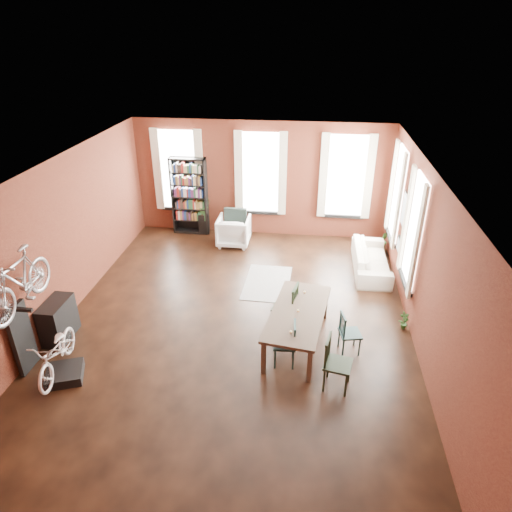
% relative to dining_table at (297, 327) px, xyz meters
% --- Properties ---
extents(room, '(9.00, 9.04, 3.22)m').
position_rel_dining_table_xyz_m(room, '(-1.03, 1.12, 1.78)').
color(room, black).
rests_on(room, ground).
extents(dining_table, '(1.25, 2.22, 0.72)m').
position_rel_dining_table_xyz_m(dining_table, '(0.00, 0.00, 0.00)').
color(dining_table, '#49382B').
rests_on(dining_table, ground).
extents(dining_chair_a, '(0.41, 0.41, 0.85)m').
position_rel_dining_table_xyz_m(dining_chair_a, '(-0.20, -0.60, 0.07)').
color(dining_chair_a, '#183533').
rests_on(dining_chair_a, ground).
extents(dining_chair_b, '(0.54, 0.54, 0.98)m').
position_rel_dining_table_xyz_m(dining_chair_b, '(-0.27, 0.47, 0.13)').
color(dining_chair_b, '#1C2E1B').
rests_on(dining_chair_b, ground).
extents(dining_chair_c, '(0.52, 0.52, 0.96)m').
position_rel_dining_table_xyz_m(dining_chair_c, '(0.71, -1.09, 0.12)').
color(dining_chair_c, black).
rests_on(dining_chair_c, ground).
extents(dining_chair_d, '(0.45, 0.45, 0.81)m').
position_rel_dining_table_xyz_m(dining_chair_d, '(0.97, -0.12, 0.05)').
color(dining_chair_d, '#163232').
rests_on(dining_chair_d, ground).
extents(bookshelf, '(1.00, 0.32, 2.20)m').
position_rel_dining_table_xyz_m(bookshelf, '(-3.28, 4.81, 0.74)').
color(bookshelf, black).
rests_on(bookshelf, ground).
extents(white_armchair, '(0.85, 0.80, 0.87)m').
position_rel_dining_table_xyz_m(white_armchair, '(-1.92, 4.14, 0.08)').
color(white_armchair, silver).
rests_on(white_armchair, ground).
extents(cream_sofa, '(0.61, 2.08, 0.81)m').
position_rel_dining_table_xyz_m(cream_sofa, '(1.67, 3.11, 0.05)').
color(cream_sofa, beige).
rests_on(cream_sofa, ground).
extents(striped_rug, '(1.08, 1.69, 0.01)m').
position_rel_dining_table_xyz_m(striped_rug, '(-0.79, 2.17, -0.35)').
color(striped_rug, black).
rests_on(striped_rug, ground).
extents(bike_trainer, '(0.76, 0.76, 0.17)m').
position_rel_dining_table_xyz_m(bike_trainer, '(-3.92, -1.47, -0.27)').
color(bike_trainer, black).
rests_on(bike_trainer, ground).
extents(bike_wall_rack, '(0.16, 0.60, 1.30)m').
position_rel_dining_table_xyz_m(bike_wall_rack, '(-4.68, -1.29, 0.29)').
color(bike_wall_rack, black).
rests_on(bike_wall_rack, ground).
extents(console_table, '(0.40, 0.80, 0.80)m').
position_rel_dining_table_xyz_m(console_table, '(-4.56, -0.39, 0.04)').
color(console_table, black).
rests_on(console_table, ground).
extents(plant_stand, '(0.34, 0.34, 0.59)m').
position_rel_dining_table_xyz_m(plant_stand, '(-2.90, 4.81, -0.06)').
color(plant_stand, black).
rests_on(plant_stand, ground).
extents(plant_by_sofa, '(0.38, 0.62, 0.27)m').
position_rel_dining_table_xyz_m(plant_by_sofa, '(2.09, 4.23, -0.22)').
color(plant_by_sofa, '#275522').
rests_on(plant_by_sofa, ground).
extents(plant_small, '(0.34, 0.43, 0.14)m').
position_rel_dining_table_xyz_m(plant_small, '(2.10, 0.71, -0.29)').
color(plant_small, '#2B5C25').
rests_on(plant_small, ground).
extents(bicycle_floor, '(0.61, 0.83, 1.47)m').
position_rel_dining_table_xyz_m(bicycle_floor, '(-3.96, -1.48, 0.55)').
color(bicycle_floor, beige).
rests_on(bicycle_floor, bike_trainer).
extents(bicycle_hung, '(0.47, 1.00, 1.66)m').
position_rel_dining_table_xyz_m(bicycle_hung, '(-4.43, -1.29, 1.77)').
color(bicycle_hung, '#A5A8AD').
rests_on(bicycle_hung, bike_wall_rack).
extents(plant_on_stand, '(0.54, 0.59, 0.40)m').
position_rel_dining_table_xyz_m(plant_on_stand, '(-2.89, 4.82, 0.43)').
color(plant_on_stand, '#285D25').
rests_on(plant_on_stand, plant_stand).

